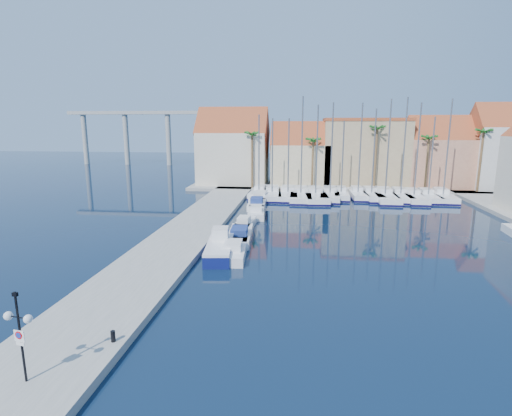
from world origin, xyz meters
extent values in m
plane|color=black|center=(0.00, 0.00, 0.00)|extent=(260.00, 260.00, 0.00)
cube|color=gray|center=(-9.00, 13.50, 0.25)|extent=(6.00, 77.00, 0.50)
cube|color=gray|center=(10.00, 48.00, 0.25)|extent=(54.00, 16.00, 0.50)
cylinder|color=black|center=(-8.76, -10.60, 2.49)|extent=(0.10, 0.10, 3.97)
cylinder|color=black|center=(-9.01, -10.56, 3.38)|extent=(0.50, 0.13, 0.05)
cylinder|color=black|center=(-8.52, -10.64, 3.38)|extent=(0.50, 0.13, 0.05)
sphere|color=white|center=(-9.25, -10.52, 3.38)|extent=(0.36, 0.36, 0.36)
sphere|color=white|center=(-8.27, -10.68, 3.38)|extent=(0.36, 0.36, 0.36)
cube|color=black|center=(-8.76, -10.60, 4.37)|extent=(0.23, 0.15, 0.16)
cube|color=white|center=(-8.77, -10.66, 2.59)|extent=(0.50, 0.11, 0.50)
cylinder|color=red|center=(-8.78, -10.68, 2.64)|extent=(0.34, 0.07, 0.34)
cylinder|color=#1933A5|center=(-8.78, -10.69, 2.64)|extent=(0.24, 0.05, 0.24)
cube|color=white|center=(-8.77, -10.66, 2.24)|extent=(0.40, 0.09, 0.14)
cylinder|color=black|center=(-6.60, -7.24, 0.78)|extent=(0.23, 0.23, 0.57)
cube|color=#0E1656|center=(-4.39, 7.50, 0.47)|extent=(2.80, 6.44, 0.94)
cube|color=white|center=(-4.39, 7.50, 1.04)|extent=(2.80, 6.44, 0.21)
cube|color=white|center=(-4.54, 8.74, 1.61)|extent=(1.54, 1.81, 1.14)
cube|color=white|center=(-3.22, 7.92, 0.40)|extent=(2.50, 6.49, 0.80)
cube|color=white|center=(-3.17, 7.28, 1.10)|extent=(1.59, 2.32, 0.60)
cube|color=white|center=(-3.43, 12.60, 0.40)|extent=(2.62, 6.85, 0.80)
cube|color=navy|center=(-3.39, 11.93, 1.10)|extent=(1.67, 2.45, 0.60)
cube|color=white|center=(-3.60, 17.03, 0.40)|extent=(1.94, 5.33, 0.80)
cube|color=white|center=(-3.63, 16.51, 1.10)|extent=(1.27, 1.90, 0.60)
cube|color=white|center=(-3.07, 22.96, 0.40)|extent=(2.49, 6.10, 0.80)
cube|color=white|center=(-3.02, 22.37, 1.10)|extent=(1.53, 2.20, 0.60)
cube|color=white|center=(-3.59, 28.42, 0.40)|extent=(2.53, 7.02, 0.80)
cube|color=navy|center=(-3.55, 27.73, 1.10)|extent=(1.66, 2.49, 0.60)
cube|color=white|center=(-3.52, 33.65, 0.40)|extent=(3.01, 7.64, 0.80)
cube|color=white|center=(-3.59, 32.90, 1.10)|extent=(1.89, 2.74, 0.60)
cube|color=white|center=(-4.16, 36.45, 0.50)|extent=(2.77, 8.40, 1.00)
cube|color=#100C3F|center=(-4.16, 36.45, 0.18)|extent=(2.83, 8.47, 0.28)
cube|color=white|center=(-4.09, 37.27, 1.30)|extent=(1.69, 2.59, 0.60)
cylinder|color=slate|center=(-4.19, 36.03, 6.69)|extent=(0.20, 0.20, 11.38)
cube|color=white|center=(-2.14, 35.77, 0.50)|extent=(3.42, 10.28, 1.00)
cube|color=#100C3F|center=(-2.14, 35.77, 0.18)|extent=(3.48, 10.35, 0.28)
cube|color=white|center=(-2.22, 36.78, 1.30)|extent=(2.07, 3.17, 0.60)
cylinder|color=slate|center=(-2.10, 35.27, 6.42)|extent=(0.20, 0.20, 10.84)
cube|color=white|center=(0.27, 35.92, 0.50)|extent=(3.11, 10.57, 1.00)
cube|color=#100C3F|center=(0.27, 35.92, 0.18)|extent=(3.17, 10.63, 0.28)
cube|color=white|center=(0.23, 36.97, 1.30)|extent=(2.02, 3.21, 0.60)
cylinder|color=slate|center=(0.29, 35.40, 6.41)|extent=(0.20, 0.20, 10.82)
cube|color=white|center=(2.22, 35.36, 0.50)|extent=(3.17, 11.77, 1.00)
cube|color=#100C3F|center=(2.22, 35.36, 0.18)|extent=(3.23, 11.83, 0.28)
cube|color=white|center=(2.21, 36.54, 1.30)|extent=(2.17, 3.54, 0.60)
cylinder|color=slate|center=(2.23, 34.78, 7.95)|extent=(0.20, 0.20, 13.89)
cube|color=white|center=(4.37, 35.31, 0.50)|extent=(3.89, 12.05, 1.00)
cube|color=#100C3F|center=(4.37, 35.31, 0.18)|extent=(3.95, 12.12, 0.28)
cube|color=white|center=(4.29, 36.50, 1.30)|extent=(2.40, 3.70, 0.60)
cylinder|color=slate|center=(4.41, 34.72, 7.34)|extent=(0.20, 0.20, 12.69)
cube|color=white|center=(6.60, 36.04, 0.50)|extent=(3.40, 10.71, 1.00)
cube|color=#100C3F|center=(6.60, 36.04, 0.18)|extent=(3.46, 10.78, 0.28)
cube|color=white|center=(6.67, 37.09, 1.30)|extent=(2.12, 3.28, 0.60)
cylinder|color=slate|center=(6.57, 35.51, 7.52)|extent=(0.20, 0.20, 13.05)
cube|color=white|center=(8.29, 36.61, 0.50)|extent=(2.39, 8.20, 1.00)
cube|color=#100C3F|center=(8.29, 36.61, 0.18)|extent=(2.45, 8.26, 0.28)
cube|color=white|center=(8.31, 37.42, 1.30)|extent=(1.56, 2.49, 0.60)
cylinder|color=slate|center=(8.27, 36.20, 6.24)|extent=(0.20, 0.20, 10.47)
cube|color=white|center=(10.79, 36.97, 0.50)|extent=(2.44, 8.46, 1.00)
cube|color=#100C3F|center=(10.79, 36.97, 0.18)|extent=(2.51, 8.53, 0.28)
cube|color=white|center=(10.76, 37.81, 1.30)|extent=(1.61, 2.57, 0.60)
cylinder|color=slate|center=(10.80, 36.55, 7.50)|extent=(0.20, 0.20, 13.00)
cube|color=white|center=(12.69, 36.71, 0.50)|extent=(3.15, 9.46, 1.00)
cube|color=#100C3F|center=(12.69, 36.71, 0.18)|extent=(3.22, 9.53, 0.28)
cube|color=white|center=(12.62, 37.64, 1.30)|extent=(1.91, 2.92, 0.60)
cylinder|color=slate|center=(12.73, 36.25, 7.09)|extent=(0.20, 0.20, 12.17)
cube|color=white|center=(14.57, 36.00, 0.50)|extent=(3.20, 11.54, 1.00)
cube|color=#100C3F|center=(14.57, 36.00, 0.18)|extent=(3.27, 11.60, 0.28)
cube|color=white|center=(14.59, 37.15, 1.30)|extent=(2.16, 3.48, 0.60)
cylinder|color=slate|center=(14.56, 35.43, 7.73)|extent=(0.20, 0.20, 13.46)
cube|color=white|center=(16.87, 36.31, 0.50)|extent=(2.46, 9.23, 1.00)
cube|color=#100C3F|center=(16.87, 36.31, 0.18)|extent=(2.52, 9.30, 0.28)
cube|color=white|center=(16.87, 37.23, 1.30)|extent=(1.70, 2.78, 0.60)
cylinder|color=slate|center=(16.86, 35.85, 7.87)|extent=(0.20, 0.20, 13.74)
cube|color=white|center=(18.58, 35.62, 0.50)|extent=(2.83, 9.85, 1.00)
cube|color=#100C3F|center=(18.58, 35.62, 0.18)|extent=(2.89, 9.91, 0.28)
cube|color=white|center=(18.61, 36.59, 1.30)|extent=(1.87, 2.98, 0.60)
cylinder|color=slate|center=(18.56, 35.13, 7.46)|extent=(0.20, 0.20, 12.92)
cube|color=white|center=(20.71, 36.11, 0.50)|extent=(2.55, 8.50, 1.00)
cube|color=#100C3F|center=(20.71, 36.11, 0.18)|extent=(2.61, 8.56, 0.28)
cube|color=white|center=(20.67, 36.95, 1.30)|extent=(1.64, 2.59, 0.60)
cylinder|color=slate|center=(20.72, 35.69, 6.51)|extent=(0.20, 0.20, 11.02)
cube|color=white|center=(22.99, 36.65, 0.50)|extent=(3.07, 9.62, 1.00)
cube|color=#100C3F|center=(22.99, 36.65, 0.18)|extent=(3.13, 9.68, 0.28)
cube|color=white|center=(23.05, 37.59, 1.30)|extent=(1.90, 2.95, 0.60)
cylinder|color=slate|center=(22.96, 36.18, 7.74)|extent=(0.20, 0.20, 13.48)
cube|color=beige|center=(-10.00, 47.00, 5.00)|extent=(12.00, 9.00, 9.00)
cube|color=maroon|center=(-10.00, 47.00, 9.50)|extent=(12.30, 9.00, 9.00)
cube|color=tan|center=(2.00, 47.00, 4.00)|extent=(10.00, 8.00, 7.00)
cube|color=maroon|center=(2.00, 47.00, 7.50)|extent=(10.30, 8.00, 8.00)
cube|color=tan|center=(13.00, 48.00, 6.00)|extent=(14.00, 10.00, 11.00)
cube|color=maroon|center=(13.00, 48.00, 11.75)|extent=(14.20, 10.20, 0.50)
cube|color=#B8745D|center=(25.00, 47.00, 4.50)|extent=(10.00, 8.00, 8.00)
cube|color=maroon|center=(25.00, 47.00, 8.50)|extent=(10.30, 8.00, 8.00)
cube|color=silver|center=(34.00, 46.00, 5.50)|extent=(8.00, 8.00, 10.00)
cube|color=maroon|center=(34.00, 46.00, 10.50)|extent=(8.30, 8.00, 8.00)
cylinder|color=brown|center=(-6.00, 42.00, 5.00)|extent=(0.36, 0.36, 9.00)
sphere|color=#1C631E|center=(-6.00, 42.00, 9.35)|extent=(2.60, 2.60, 2.60)
cylinder|color=brown|center=(4.00, 42.00, 4.50)|extent=(0.36, 0.36, 8.00)
sphere|color=#1C631E|center=(4.00, 42.00, 8.35)|extent=(2.60, 2.60, 2.60)
cylinder|color=brown|center=(14.00, 42.00, 5.50)|extent=(0.36, 0.36, 10.00)
sphere|color=#1C631E|center=(14.00, 42.00, 10.35)|extent=(2.60, 2.60, 2.60)
cylinder|color=brown|center=(22.00, 42.00, 4.75)|extent=(0.36, 0.36, 8.50)
sphere|color=#1C631E|center=(22.00, 42.00, 8.85)|extent=(2.60, 2.60, 2.60)
cylinder|color=brown|center=(30.00, 42.00, 5.25)|extent=(0.36, 0.36, 9.50)
sphere|color=#1C631E|center=(30.00, 42.00, 9.85)|extent=(2.60, 2.60, 2.60)
cube|color=#9E9E99|center=(-38.00, 82.00, 14.00)|extent=(48.00, 2.20, 0.90)
cylinder|color=#9E9E99|center=(-58.00, 82.00, 7.00)|extent=(1.40, 1.40, 14.00)
cylinder|color=#9E9E99|center=(-46.00, 82.00, 7.00)|extent=(1.40, 1.40, 14.00)
cylinder|color=#9E9E99|center=(-34.00, 82.00, 7.00)|extent=(1.40, 1.40, 14.00)
cylinder|color=#9E9E99|center=(-22.00, 82.00, 7.00)|extent=(1.40, 1.40, 14.00)
camera|label=1|loc=(2.47, -24.13, 10.98)|focal=28.00mm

